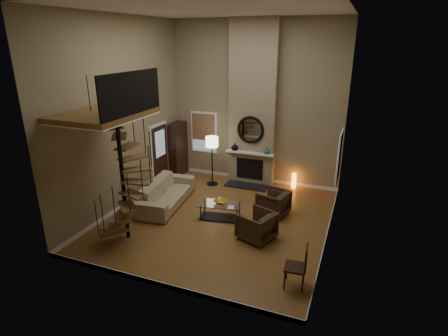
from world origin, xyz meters
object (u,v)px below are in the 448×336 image
at_px(armchair_far, 259,227).
at_px(coffee_table, 220,209).
at_px(sofa, 166,193).
at_px(hutch, 177,150).
at_px(floor_lamp, 212,146).
at_px(side_chair, 300,264).
at_px(armchair_near, 276,203).
at_px(accent_lamp, 294,181).

bearing_deg(armchair_far, coffee_table, -97.01).
bearing_deg(sofa, hutch, 13.45).
bearing_deg(armchair_far, sofa, -85.54).
bearing_deg(armchair_far, floor_lamp, -118.58).
bearing_deg(side_chair, armchair_far, 130.64).
relative_size(sofa, floor_lamp, 1.45).
distance_m(armchair_near, armchair_far, 1.50).
height_order(coffee_table, accent_lamp, accent_lamp).
xyz_separation_m(hutch, armchair_far, (4.17, -3.44, -0.60)).
xyz_separation_m(hutch, sofa, (0.93, -2.49, -0.55)).
xyz_separation_m(sofa, armchair_near, (3.30, 0.56, -0.04)).
distance_m(coffee_table, floor_lamp, 2.82).
bearing_deg(side_chair, accent_lamp, 102.18).
xyz_separation_m(armchair_far, accent_lamp, (0.16, 3.72, -0.10)).
bearing_deg(hutch, sofa, -69.57).
bearing_deg(armchair_near, accent_lamp, -169.03).
xyz_separation_m(hutch, side_chair, (5.46, -4.95, -0.42)).
distance_m(armchair_near, side_chair, 3.26).
height_order(armchair_far, coffee_table, armchair_far).
bearing_deg(side_chair, floor_lamp, 130.66).
height_order(armchair_near, coffee_table, armchair_near).
relative_size(armchair_far, accent_lamp, 1.57).
height_order(coffee_table, side_chair, side_chair).
xyz_separation_m(accent_lamp, side_chair, (1.13, -5.23, 0.28)).
height_order(floor_lamp, side_chair, floor_lamp).
xyz_separation_m(sofa, armchair_far, (3.24, -0.95, -0.04)).
bearing_deg(armchair_near, floor_lamp, -105.78).
bearing_deg(armchair_far, hutch, -108.79).
height_order(hutch, armchair_far, hutch).
height_order(sofa, coffee_table, sofa).
bearing_deg(floor_lamp, coffee_table, -61.78).
relative_size(sofa, armchair_far, 3.06).
bearing_deg(hutch, armchair_far, -39.53).
bearing_deg(floor_lamp, hutch, 164.01).
xyz_separation_m(hutch, floor_lamp, (1.61, -0.46, 0.46)).
height_order(armchair_far, side_chair, side_chair).
height_order(hutch, sofa, hutch).
xyz_separation_m(floor_lamp, accent_lamp, (2.72, 0.74, -1.16)).
distance_m(hutch, side_chair, 7.38).
relative_size(sofa, side_chair, 2.72).
xyz_separation_m(coffee_table, floor_lamp, (-1.22, 2.27, 1.13)).
relative_size(armchair_near, side_chair, 0.87).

